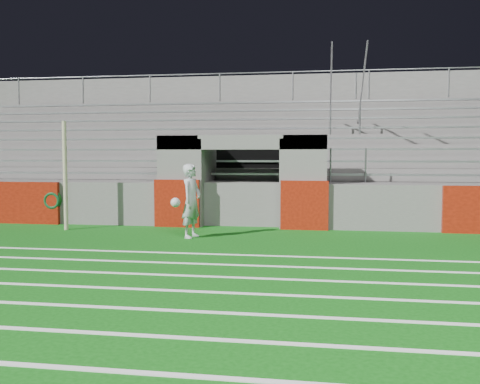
# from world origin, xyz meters

# --- Properties ---
(ground) EXTENTS (90.00, 90.00, 0.00)m
(ground) POSITION_xyz_m (0.00, 0.00, 0.00)
(ground) COLOR #0D4F0E
(ground) RESTS_ON ground
(field_post) EXTENTS (0.12, 0.12, 2.97)m
(field_post) POSITION_xyz_m (-4.66, 1.93, 1.48)
(field_post) COLOR tan
(field_post) RESTS_ON ground
(field_markings) EXTENTS (28.00, 8.09, 0.01)m
(field_markings) POSITION_xyz_m (0.00, -5.00, 0.01)
(field_markings) COLOR white
(field_markings) RESTS_ON ground
(stadium_structure) EXTENTS (26.00, 8.48, 5.42)m
(stadium_structure) POSITION_xyz_m (0.00, 7.97, 1.49)
(stadium_structure) COLOR #595654
(stadium_structure) RESTS_ON ground
(goalkeeper_with_ball) EXTENTS (0.73, 0.80, 1.83)m
(goalkeeper_with_ball) POSITION_xyz_m (-0.91, 1.11, 0.91)
(goalkeeper_with_ball) COLOR #ADB4B7
(goalkeeper_with_ball) RESTS_ON ground
(hose_coil) EXTENTS (0.57, 0.15, 0.58)m
(hose_coil) POSITION_xyz_m (-5.60, 2.93, 0.72)
(hose_coil) COLOR #0C3C0C
(hose_coil) RESTS_ON ground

